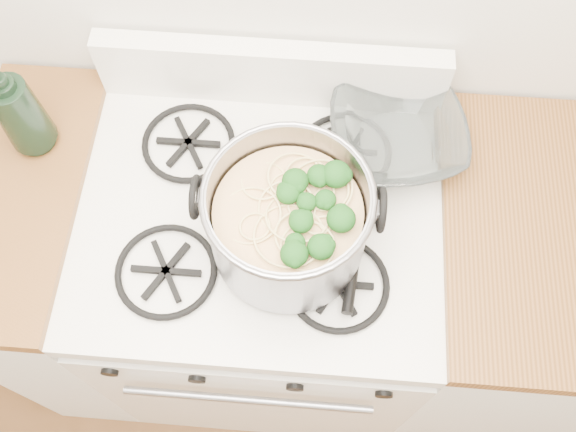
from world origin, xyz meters
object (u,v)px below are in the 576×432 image
(spatula, at_px, (363,195))
(glass_bowl, at_px, (396,140))
(stock_pot, at_px, (288,222))
(bottle, at_px, (15,106))
(gas_range, at_px, (266,288))

(spatula, bearing_deg, glass_bowl, 69.94)
(glass_bowl, bearing_deg, stock_pot, -130.24)
(glass_bowl, xyz_separation_m, bottle, (-0.77, -0.05, 0.11))
(stock_pot, xyz_separation_m, spatula, (0.15, 0.11, -0.08))
(spatula, bearing_deg, stock_pot, -137.14)
(spatula, bearing_deg, bottle, 178.51)
(gas_range, bearing_deg, stock_pot, -46.76)
(stock_pot, relative_size, bottle, 1.32)
(spatula, distance_m, bottle, 0.72)
(bottle, bearing_deg, spatula, -17.96)
(stock_pot, distance_m, bottle, 0.59)
(gas_range, xyz_separation_m, spatula, (0.21, 0.04, 0.50))
(glass_bowl, height_order, bottle, bottle)
(stock_pot, bearing_deg, spatula, 37.49)
(glass_bowl, bearing_deg, bottle, -176.05)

